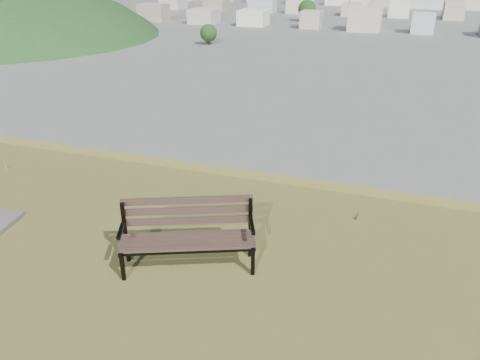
% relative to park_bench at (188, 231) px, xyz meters
% --- Properties ---
extents(park_bench, '(1.70, 1.10, 0.85)m').
position_rel_park_bench_xyz_m(park_bench, '(0.00, 0.00, 0.00)').
color(park_bench, '#3E2D23').
rests_on(park_bench, hilltop_mesa).
extents(grass_tufts, '(12.49, 7.38, 0.28)m').
position_rel_park_bench_xyz_m(grass_tufts, '(-0.61, -1.85, -0.37)').
color(grass_tufts, brown).
rests_on(grass_tufts, hilltop_mesa).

